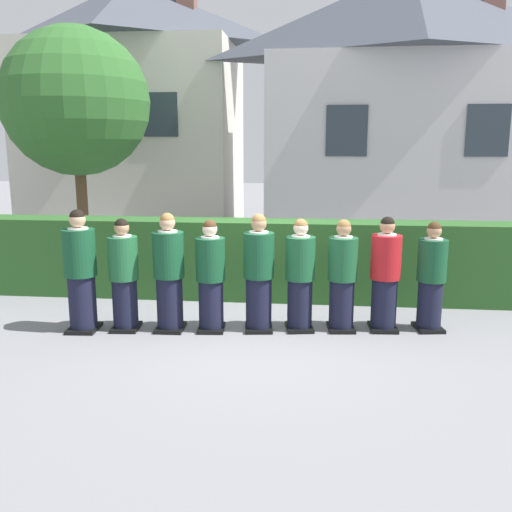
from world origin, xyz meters
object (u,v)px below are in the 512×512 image
at_px(student_front_row_0, 81,274).
at_px(student_front_row_1, 124,277).
at_px(student_front_row_5, 300,278).
at_px(student_front_row_2, 169,275).
at_px(student_front_row_4, 259,275).
at_px(student_in_red_blazer, 385,277).
at_px(student_front_row_6, 342,278).
at_px(student_front_row_8, 431,279).
at_px(student_front_row_3, 211,279).

bearing_deg(student_front_row_0, student_front_row_1, 10.01).
relative_size(student_front_row_0, student_front_row_5, 1.08).
xyz_separation_m(student_front_row_1, student_front_row_2, (0.62, 0.05, 0.04)).
relative_size(student_front_row_4, student_in_red_blazer, 1.02).
bearing_deg(student_front_row_2, student_front_row_1, -175.79).
height_order(student_front_row_5, student_front_row_6, student_front_row_5).
bearing_deg(student_front_row_2, student_front_row_6, 6.04).
distance_m(student_front_row_0, student_front_row_8, 4.82).
distance_m(student_front_row_6, student_in_red_blazer, 0.59).
xyz_separation_m(student_front_row_0, student_front_row_2, (1.20, 0.15, -0.02)).
bearing_deg(student_front_row_2, student_front_row_3, 4.41).
height_order(student_front_row_1, student_front_row_6, student_front_row_1).
bearing_deg(student_front_row_5, student_front_row_1, -174.13).
bearing_deg(student_in_red_blazer, student_front_row_4, -173.90).
height_order(student_front_row_0, student_in_red_blazer, student_front_row_0).
height_order(student_front_row_2, student_front_row_6, student_front_row_2).
bearing_deg(student_front_row_5, student_front_row_3, -172.60).
relative_size(student_front_row_0, student_front_row_8, 1.11).
xyz_separation_m(student_front_row_2, student_front_row_8, (3.59, 0.38, -0.06)).
height_order(student_front_row_0, student_front_row_4, student_front_row_0).
bearing_deg(student_front_row_3, student_front_row_6, 6.56).
relative_size(student_front_row_2, student_front_row_4, 1.01).
height_order(student_front_row_4, student_in_red_blazer, student_front_row_4).
relative_size(student_front_row_3, student_front_row_5, 0.99).
xyz_separation_m(student_front_row_3, student_front_row_8, (3.02, 0.34, -0.01)).
bearing_deg(student_front_row_1, student_front_row_2, 4.21).
bearing_deg(student_front_row_4, student_front_row_3, -172.14).
bearing_deg(student_front_row_4, student_front_row_1, -174.43).
distance_m(student_front_row_2, student_front_row_5, 1.81).
bearing_deg(student_front_row_0, student_front_row_2, 7.01).
height_order(student_in_red_blazer, student_front_row_8, student_in_red_blazer).
relative_size(student_front_row_0, student_in_red_blazer, 1.06).
height_order(student_front_row_3, student_front_row_6, student_front_row_6).
relative_size(student_front_row_0, student_front_row_4, 1.04).
bearing_deg(student_in_red_blazer, student_front_row_0, -173.59).
relative_size(student_front_row_1, student_front_row_8, 1.03).
relative_size(student_front_row_1, student_front_row_6, 1.01).
distance_m(student_front_row_0, student_front_row_1, 0.59).
bearing_deg(student_front_row_0, student_front_row_5, 6.67).
bearing_deg(student_front_row_6, student_front_row_5, -175.20).
height_order(student_front_row_1, student_front_row_4, student_front_row_4).
xyz_separation_m(student_front_row_1, student_front_row_4, (1.85, 0.18, 0.03)).
xyz_separation_m(student_front_row_0, student_front_row_8, (4.79, 0.53, -0.08)).
height_order(student_front_row_4, student_front_row_5, student_front_row_4).
xyz_separation_m(student_front_row_2, student_front_row_3, (0.57, 0.04, -0.05)).
relative_size(student_front_row_2, student_in_red_blazer, 1.03).
xyz_separation_m(student_front_row_6, student_front_row_8, (1.22, 0.13, -0.02)).
height_order(student_front_row_2, student_front_row_3, student_front_row_2).
relative_size(student_front_row_5, student_front_row_8, 1.03).
bearing_deg(student_front_row_5, student_front_row_8, 5.60).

